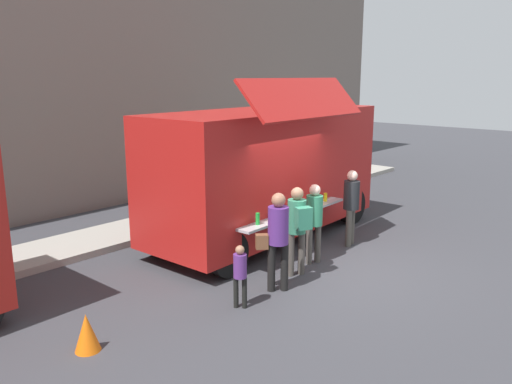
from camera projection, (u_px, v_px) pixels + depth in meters
name	position (u px, v px, depth m)	size (l,w,h in m)	color
ground_plane	(327.00, 267.00, 10.34)	(60.00, 60.00, 0.00)	#38383D
curb_strip	(53.00, 251.00, 11.00)	(28.00, 1.60, 0.15)	#9E998E
building_behind	(3.00, 56.00, 13.33)	(32.00, 2.40, 8.50)	slate
food_truck_main	(267.00, 170.00, 11.85)	(6.24, 3.13, 3.72)	#B41C19
traffic_cone_orange	(87.00, 332.00, 7.13)	(0.36, 0.36, 0.55)	orange
trash_bin	(300.00, 180.00, 16.78)	(0.60, 0.60, 0.86)	#2F633A
customer_front_ordering	(314.00, 217.00, 10.33)	(0.34, 0.34, 1.65)	#504944
customer_mid_with_backpack	(298.00, 223.00, 9.65)	(0.47, 0.57, 1.73)	#4E4741
customer_rear_waiting	(277.00, 234.00, 8.96)	(0.53, 0.50, 1.79)	black
customer_extra_browsing	(351.00, 201.00, 11.43)	(0.35, 0.35, 1.73)	#4F4B43
child_near_queue	(240.00, 271.00, 8.37)	(0.22, 0.22, 1.08)	black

